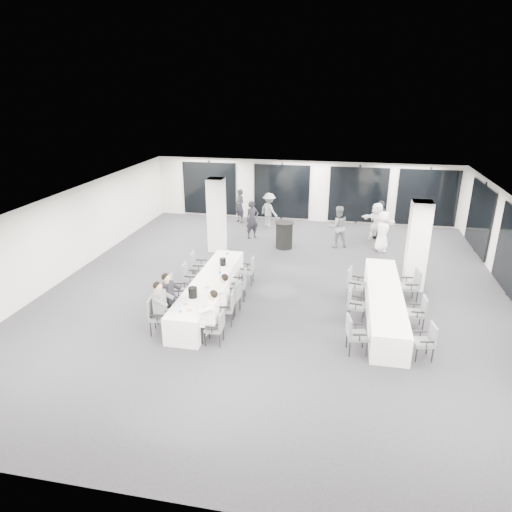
{
  "coord_description": "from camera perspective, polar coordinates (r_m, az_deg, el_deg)",
  "views": [
    {
      "loc": [
        1.91,
        -12.87,
        6.02
      ],
      "look_at": [
        -0.6,
        -0.2,
        1.16
      ],
      "focal_mm": 32.0,
      "sensor_mm": 36.0,
      "label": 1
    }
  ],
  "objects": [
    {
      "name": "chair_side_left_mid",
      "position": [
        12.63,
        12.13,
        -5.68
      ],
      "size": [
        0.53,
        0.57,
        0.92
      ],
      "rotation": [
        0.0,
        0.0,
        -1.71
      ],
      "color": "#575A60",
      "rests_on": "floor"
    },
    {
      "name": "column_right",
      "position": [
        14.8,
        19.52,
        1.19
      ],
      "size": [
        0.6,
        0.6,
        2.8
      ],
      "primitive_type": "cube",
      "color": "silver",
      "rests_on": "floor"
    },
    {
      "name": "chair_main_right_fourth",
      "position": [
        13.53,
        -1.93,
        -3.39
      ],
      "size": [
        0.51,
        0.56,
        0.91
      ],
      "rotation": [
        0.0,
        0.0,
        1.7
      ],
      "color": "#575A60",
      "rests_on": "floor"
    },
    {
      "name": "wine_glass",
      "position": [
        11.4,
        -7.39,
        -6.31
      ],
      "size": [
        0.07,
        0.07,
        0.19
      ],
      "color": "silver",
      "rests_on": "banquet_table_main"
    },
    {
      "name": "plate_c",
      "position": [
        12.72,
        -6.17,
        -3.94
      ],
      "size": [
        0.2,
        0.2,
        0.03
      ],
      "color": "white",
      "rests_on": "banquet_table_main"
    },
    {
      "name": "plate_b",
      "position": [
        11.56,
        -8.38,
        -6.71
      ],
      "size": [
        0.19,
        0.19,
        0.03
      ],
      "color": "white",
      "rests_on": "banquet_table_main"
    },
    {
      "name": "chair_main_left_far",
      "position": [
        14.83,
        -7.34,
        -1.14
      ],
      "size": [
        0.57,
        0.61,
        1.0
      ],
      "rotation": [
        0.0,
        0.0,
        -1.43
      ],
      "color": "#575A60",
      "rests_on": "floor"
    },
    {
      "name": "chair_main_right_mid",
      "position": [
        12.72,
        -2.85,
        -4.95
      ],
      "size": [
        0.54,
        0.58,
        0.95
      ],
      "rotation": [
        0.0,
        0.0,
        1.44
      ],
      "color": "#575A60",
      "rests_on": "floor"
    },
    {
      "name": "chair_main_left_near",
      "position": [
        12.0,
        -12.34,
        -7.02
      ],
      "size": [
        0.55,
        0.59,
        0.97
      ],
      "rotation": [
        0.0,
        0.0,
        -1.44
      ],
      "color": "#575A60",
      "rests_on": "floor"
    },
    {
      "name": "seated_guest_c",
      "position": [
        11.23,
        -5.72,
        -7.15
      ],
      "size": [
        0.5,
        0.38,
        1.44
      ],
      "rotation": [
        0.0,
        0.0,
        1.57
      ],
      "color": "white",
      "rests_on": "floor"
    },
    {
      "name": "chair_side_right_far",
      "position": [
        14.1,
        18.91,
        -3.3
      ],
      "size": [
        0.58,
        0.62,
        1.01
      ],
      "rotation": [
        0.0,
        0.0,
        1.72
      ],
      "color": "#575A60",
      "rests_on": "floor"
    },
    {
      "name": "chair_side_right_near",
      "position": [
        11.44,
        20.57,
        -9.72
      ],
      "size": [
        0.51,
        0.55,
        0.88
      ],
      "rotation": [
        0.0,
        0.0,
        1.75
      ],
      "color": "#575A60",
      "rests_on": "floor"
    },
    {
      "name": "ice_bucket_near",
      "position": [
        12.18,
        -7.91,
        -4.54
      ],
      "size": [
        0.24,
        0.24,
        0.28
      ],
      "primitive_type": "cylinder",
      "color": "black",
      "rests_on": "banquet_table_main"
    },
    {
      "name": "chair_side_left_near",
      "position": [
        11.17,
        12.16,
        -9.3
      ],
      "size": [
        0.56,
        0.59,
        0.94
      ],
      "rotation": [
        0.0,
        0.0,
        -1.38
      ],
      "color": "#575A60",
      "rests_on": "floor"
    },
    {
      "name": "chair_main_right_second",
      "position": [
        12.19,
        -3.55,
        -6.22
      ],
      "size": [
        0.52,
        0.56,
        0.92
      ],
      "rotation": [
        0.0,
        0.0,
        1.7
      ],
      "color": "#575A60",
      "rests_on": "floor"
    },
    {
      "name": "chair_main_left_second",
      "position": [
        12.46,
        -11.32,
        -5.74
      ],
      "size": [
        0.58,
        0.62,
        1.01
      ],
      "rotation": [
        0.0,
        0.0,
        -1.73
      ],
      "color": "#575A60",
      "rests_on": "floor"
    },
    {
      "name": "chair_main_right_near",
      "position": [
        11.34,
        -4.89,
        -8.67
      ],
      "size": [
        0.44,
        0.49,
        0.86
      ],
      "rotation": [
        0.0,
        0.0,
        1.58
      ],
      "color": "#575A60",
      "rests_on": "floor"
    },
    {
      "name": "chair_side_left_far",
      "position": [
        13.78,
        12.11,
        -3.22
      ],
      "size": [
        0.59,
        0.62,
        0.99
      ],
      "rotation": [
        0.0,
        0.0,
        -1.77
      ],
      "color": "#575A60",
      "rests_on": "floor"
    },
    {
      "name": "chair_side_right_mid",
      "position": [
        12.69,
        19.67,
        -6.44
      ],
      "size": [
        0.48,
        0.53,
        0.89
      ],
      "rotation": [
        0.0,
        0.0,
        1.64
      ],
      "color": "#575A60",
      "rests_on": "floor"
    },
    {
      "name": "chair_main_right_far",
      "position": [
        14.57,
        -0.91,
        -1.62
      ],
      "size": [
        0.47,
        0.52,
        0.9
      ],
      "rotation": [
        0.0,
        0.0,
        1.62
      ],
      "color": "#575A60",
      "rests_on": "floor"
    },
    {
      "name": "standing_guest_a",
      "position": [
        18.89,
        -0.47,
        4.86
      ],
      "size": [
        0.84,
        0.82,
        1.79
      ],
      "primitive_type": "imported",
      "rotation": [
        0.0,
        0.0,
        0.68
      ],
      "color": "black",
      "rests_on": "floor"
    },
    {
      "name": "cocktail_table",
      "position": [
        17.84,
        3.54,
        2.64
      ],
      "size": [
        0.75,
        0.75,
        1.04
      ],
      "color": "black",
      "rests_on": "floor"
    },
    {
      "name": "chair_main_left_fourth",
      "position": [
        14.14,
        -8.34,
        -2.45
      ],
      "size": [
        0.51,
        0.56,
        0.94
      ],
      "rotation": [
        0.0,
        0.0,
        -1.49
      ],
      "color": "#575A60",
      "rests_on": "floor"
    },
    {
      "name": "banquet_table_side",
      "position": [
        13.1,
        15.72,
        -5.76
      ],
      "size": [
        0.9,
        5.0,
        0.75
      ],
      "primitive_type": "cube",
      "color": "white",
      "rests_on": "floor"
    },
    {
      "name": "standing_guest_c",
      "position": [
        20.4,
        1.65,
        6.01
      ],
      "size": [
        1.25,
        1.17,
        1.77
      ],
      "primitive_type": "imported",
      "rotation": [
        0.0,
        0.0,
        2.46
      ],
      "color": "slate",
      "rests_on": "floor"
    },
    {
      "name": "standing_guest_f",
      "position": [
        19.31,
        14.87,
        4.5
      ],
      "size": [
        1.74,
        1.31,
        1.78
      ],
      "primitive_type": "imported",
      "rotation": [
        0.0,
        0.0,
        2.67
      ],
      "color": "white",
      "rests_on": "floor"
    },
    {
      "name": "standing_guest_g",
      "position": [
        21.17,
        -2.05,
        6.54
      ],
      "size": [
        0.82,
        0.81,
        1.76
      ],
      "primitive_type": "imported",
      "rotation": [
        0.0,
        0.0,
        -0.7
      ],
      "color": "black",
      "rests_on": "floor"
    },
    {
      "name": "standing_guest_e",
      "position": [
        18.06,
        15.57,
        3.32
      ],
      "size": [
        0.53,
        0.86,
        1.78
      ],
      "primitive_type": "imported",
      "rotation": [
        0.0,
        0.0,
        1.58
      ],
      "color": "white",
      "rests_on": "floor"
    },
    {
      "name": "column_left",
      "position": [
        17.38,
        -4.95,
        5.11
      ],
      "size": [
        0.6,
        0.6,
        2.8
      ],
      "primitive_type": "cube",
      "color": "silver",
      "rests_on": "floor"
    },
    {
      "name": "standing_guest_h",
      "position": [
        16.77,
        19.75,
        2.01
      ],
      "size": [
        0.98,
        1.15,
        2.04
      ],
      "primitive_type": "imported",
      "rotation": [
        0.0,
        0.0,
        2.04
      ],
      "color": "slate",
      "rests_on": "floor"
    },
    {
      "name": "standing_guest_d",
      "position": [
        19.52,
        15.31,
        4.69
      ],
      "size": [
        1.19,
        1.17,
        1.82
      ],
      "primitive_type": "imported",
      "rotation": [
        0.0,
        0.0,
        3.9
      ],
      "color": "black",
      "rests_on": "floor"
    },
    {
      "name": "ice_bucket_far",
      "position": [
        14.21,
        -4.17,
        -0.73
      ],
      "size": [
        0.2,
        0.2,
        0.23
      ],
      "primitive_type": "cylinder",
      "color": "black",
      "rests_on": "banquet_table_main"
    },
    {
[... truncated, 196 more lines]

